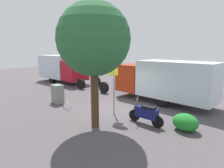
% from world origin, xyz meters
% --- Properties ---
extents(ground_plane, '(60.00, 60.00, 0.00)m').
position_xyz_m(ground_plane, '(0.00, 0.00, 0.00)').
color(ground_plane, '#4E484B').
extents(box_truck_near, '(8.37, 2.33, 2.73)m').
position_xyz_m(box_truck_near, '(-1.05, -3.36, 1.55)').
color(box_truck_near, black).
rests_on(box_truck_near, ground).
extents(box_truck_far, '(7.65, 2.52, 2.81)m').
position_xyz_m(box_truck_far, '(10.20, -2.94, 1.57)').
color(box_truck_far, black).
rests_on(box_truck_far, ground).
extents(motorcycle, '(1.81, 0.55, 1.20)m').
position_xyz_m(motorcycle, '(-2.46, 0.57, 0.52)').
color(motorcycle, black).
rests_on(motorcycle, ground).
extents(stop_sign, '(0.71, 0.33, 3.34)m').
position_xyz_m(stop_sign, '(-0.41, 0.57, 2.23)').
color(stop_sign, '#9E9EA3').
rests_on(stop_sign, ground).
extents(street_tree, '(3.11, 3.11, 5.41)m').
position_xyz_m(street_tree, '(-0.89, 2.33, 3.83)').
color(street_tree, '#47301E').
rests_on(street_tree, ground).
extents(utility_cabinet, '(0.77, 0.58, 1.19)m').
position_xyz_m(utility_cabinet, '(3.70, 1.51, 0.60)').
color(utility_cabinet, gray).
rests_on(utility_cabinet, ground).
extents(bike_rack_hoop, '(0.85, 0.09, 0.85)m').
position_xyz_m(bike_rack_hoop, '(2.22, 1.80, 0.00)').
color(bike_rack_hoop, '#B7B7BC').
rests_on(bike_rack_hoop, ground).
extents(shrub_near_sign, '(1.09, 0.89, 0.74)m').
position_xyz_m(shrub_near_sign, '(-4.05, -0.02, 0.37)').
color(shrub_near_sign, '#207E29').
rests_on(shrub_near_sign, ground).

